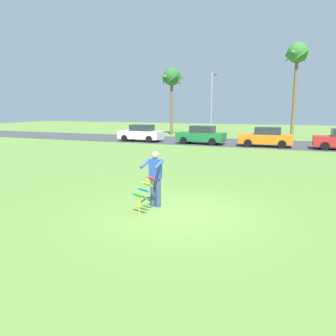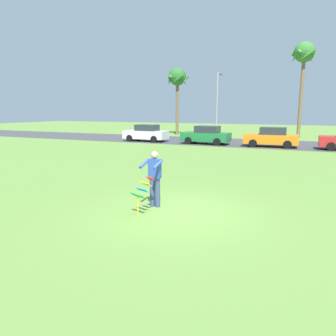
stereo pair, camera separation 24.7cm
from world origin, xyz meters
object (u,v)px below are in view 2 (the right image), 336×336
object	(u,v)px
palm_tree_left_near	(177,79)
streetlight_pole	(217,100)
person_kite_flyer	(154,177)
parked_car_orange	(271,137)
palm_tree_right_near	(304,57)
kite_held	(142,191)
parked_car_white	(146,133)
parked_car_green	(206,135)

from	to	relation	value
palm_tree_left_near	streetlight_pole	distance (m)	6.03
person_kite_flyer	streetlight_pole	size ratio (longest dim) A/B	0.25
parked_car_orange	palm_tree_left_near	bearing A→B (deg)	142.89
palm_tree_right_near	streetlight_pole	world-z (taller)	palm_tree_right_near
kite_held	parked_car_orange	bearing A→B (deg)	85.31
palm_tree_left_near	parked_car_white	bearing A→B (deg)	-87.00
person_kite_flyer	parked_car_orange	distance (m)	18.27
parked_car_green	streetlight_pole	xyz separation A→B (m)	(-1.14, 7.69, 3.22)
person_kite_flyer	parked_car_green	size ratio (longest dim) A/B	0.41
parked_car_white	parked_car_orange	size ratio (longest dim) A/B	0.99
parked_car_orange	streetlight_pole	world-z (taller)	streetlight_pole
parked_car_orange	palm_tree_right_near	xyz separation A→B (m)	(1.75, 10.18, 7.60)
parked_car_green	parked_car_orange	size ratio (longest dim) A/B	1.00
person_kite_flyer	parked_car_orange	world-z (taller)	person_kite_flyer
parked_car_white	palm_tree_right_near	world-z (taller)	palm_tree_right_near
person_kite_flyer	palm_tree_left_near	world-z (taller)	palm_tree_left_near
person_kite_flyer	parked_car_white	distance (m)	20.73
palm_tree_left_near	palm_tree_right_near	distance (m)	13.85
kite_held	parked_car_orange	xyz separation A→B (m)	(1.56, 18.97, 0.08)
person_kite_flyer	parked_car_green	bearing A→B (deg)	102.25
parked_car_green	parked_car_orange	bearing A→B (deg)	0.03
kite_held	parked_car_orange	size ratio (longest dim) A/B	0.25
person_kite_flyer	parked_car_white	size ratio (longest dim) A/B	0.41
parked_car_green	palm_tree_right_near	world-z (taller)	palm_tree_right_near
palm_tree_right_near	parked_car_green	bearing A→B (deg)	-125.44
kite_held	streetlight_pole	distance (m)	27.34
streetlight_pole	parked_car_green	bearing A→B (deg)	-81.54
palm_tree_right_near	parked_car_white	bearing A→B (deg)	-142.38
person_kite_flyer	kite_held	world-z (taller)	person_kite_flyer
parked_car_white	palm_tree_left_near	size ratio (longest dim) A/B	0.53
parked_car_green	kite_held	bearing A→B (deg)	-78.28
parked_car_white	parked_car_orange	distance (m)	11.45
kite_held	palm_tree_left_near	distance (m)	30.43
person_kite_flyer	palm_tree_right_near	distance (m)	29.52
parked_car_white	parked_car_orange	bearing A→B (deg)	0.01
streetlight_pole	kite_held	bearing A→B (deg)	-79.21
kite_held	parked_car_green	xyz separation A→B (m)	(-3.94, 18.97, 0.08)
kite_held	palm_tree_right_near	distance (m)	30.33
kite_held	parked_car_white	world-z (taller)	parked_car_white
parked_car_orange	streetlight_pole	xyz separation A→B (m)	(-6.64, 7.68, 3.22)
palm_tree_left_near	palm_tree_right_near	size ratio (longest dim) A/B	0.80
palm_tree_left_near	parked_car_orange	bearing A→B (deg)	-37.11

